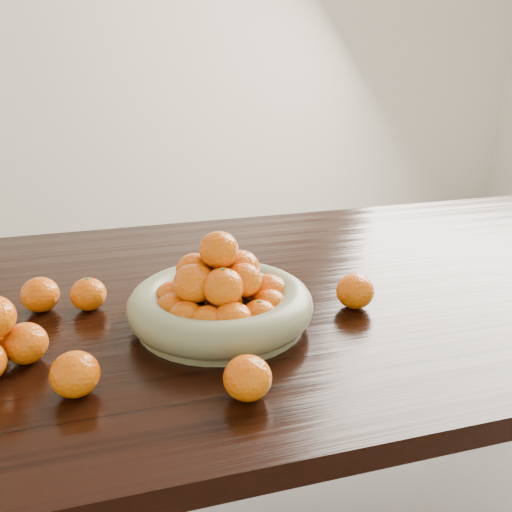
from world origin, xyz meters
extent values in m
cube|color=silver|center=(0.00, 2.50, 1.35)|extent=(5.00, 0.04, 2.70)
cube|color=black|center=(0.00, 0.00, 0.73)|extent=(2.00, 1.00, 0.04)
cube|color=black|center=(0.93, 0.43, 0.35)|extent=(0.08, 0.08, 0.71)
cylinder|color=#747958|center=(-0.15, -0.13, 0.76)|extent=(0.29, 0.29, 0.01)
torus|color=#747958|center=(-0.15, -0.13, 0.79)|extent=(0.32, 0.32, 0.06)
ellipsoid|color=orange|center=(-0.05, -0.12, 0.80)|extent=(0.07, 0.07, 0.06)
ellipsoid|color=orange|center=(-0.07, -0.08, 0.79)|extent=(0.06, 0.06, 0.06)
ellipsoid|color=orange|center=(-0.11, -0.05, 0.80)|extent=(0.07, 0.07, 0.06)
ellipsoid|color=orange|center=(-0.15, -0.03, 0.80)|extent=(0.07, 0.07, 0.06)
ellipsoid|color=orange|center=(-0.19, -0.05, 0.79)|extent=(0.06, 0.06, 0.06)
ellipsoid|color=orange|center=(-0.22, -0.09, 0.80)|extent=(0.07, 0.07, 0.06)
ellipsoid|color=orange|center=(-0.23, -0.14, 0.79)|extent=(0.06, 0.06, 0.06)
ellipsoid|color=orange|center=(-0.21, -0.18, 0.79)|extent=(0.06, 0.06, 0.06)
ellipsoid|color=orange|center=(-0.18, -0.20, 0.79)|extent=(0.06, 0.06, 0.06)
ellipsoid|color=orange|center=(-0.14, -0.21, 0.80)|extent=(0.07, 0.07, 0.06)
ellipsoid|color=orange|center=(-0.10, -0.20, 0.79)|extent=(0.06, 0.06, 0.06)
ellipsoid|color=orange|center=(-0.07, -0.17, 0.79)|extent=(0.06, 0.06, 0.06)
ellipsoid|color=orange|center=(-0.14, -0.13, 0.80)|extent=(0.07, 0.07, 0.06)
ellipsoid|color=orange|center=(-0.10, -0.10, 0.84)|extent=(0.07, 0.07, 0.07)
ellipsoid|color=orange|center=(-0.14, -0.08, 0.84)|extent=(0.07, 0.07, 0.07)
ellipsoid|color=orange|center=(-0.18, -0.10, 0.85)|extent=(0.06, 0.06, 0.06)
ellipsoid|color=orange|center=(-0.19, -0.14, 0.84)|extent=(0.07, 0.07, 0.07)
ellipsoid|color=orange|center=(-0.15, -0.18, 0.84)|extent=(0.07, 0.07, 0.06)
ellipsoid|color=orange|center=(-0.11, -0.15, 0.84)|extent=(0.06, 0.06, 0.06)
ellipsoid|color=orange|center=(-0.14, -0.12, 0.89)|extent=(0.07, 0.07, 0.06)
ellipsoid|color=orange|center=(-0.46, -0.17, 0.78)|extent=(0.07, 0.07, 0.06)
ellipsoid|color=orange|center=(-0.37, 0.00, 0.78)|extent=(0.07, 0.07, 0.06)
ellipsoid|color=orange|center=(-0.16, -0.36, 0.78)|extent=(0.07, 0.07, 0.06)
ellipsoid|color=orange|center=(0.11, -0.13, 0.78)|extent=(0.07, 0.07, 0.07)
ellipsoid|color=orange|center=(-0.45, 0.02, 0.78)|extent=(0.07, 0.07, 0.07)
ellipsoid|color=orange|center=(-0.39, -0.28, 0.78)|extent=(0.07, 0.07, 0.06)
camera|label=1|loc=(-0.34, -1.01, 1.21)|focal=40.00mm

